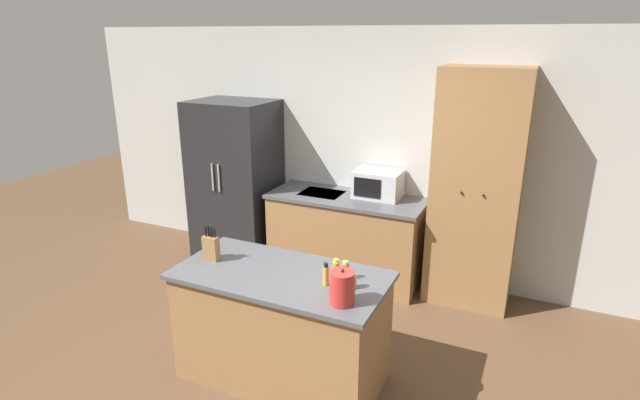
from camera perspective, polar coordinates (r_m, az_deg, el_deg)
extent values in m
plane|color=brown|center=(3.99, -6.57, -20.88)|extent=(14.00, 14.00, 0.00)
cube|color=#B2B2AD|center=(5.35, 5.94, 5.16)|extent=(7.20, 0.06, 2.60)
cube|color=black|center=(5.76, -9.59, 2.05)|extent=(0.90, 0.71, 1.84)
cylinder|color=silver|center=(5.46, -12.18, 2.57)|extent=(0.02, 0.02, 0.30)
cylinder|color=silver|center=(5.41, -11.50, 2.47)|extent=(0.02, 0.02, 0.30)
cube|color=olive|center=(5.35, 3.00, -4.44)|extent=(1.60, 0.64, 0.88)
cube|color=#4C4C51|center=(5.19, 3.08, 0.23)|extent=(1.64, 0.68, 0.03)
cube|color=#9EA0A3|center=(5.29, 0.19, 0.76)|extent=(0.44, 0.34, 0.01)
cube|color=olive|center=(4.88, 17.41, 1.02)|extent=(0.79, 0.50, 2.26)
sphere|color=black|center=(4.63, 15.84, 0.83)|extent=(0.02, 0.02, 0.02)
sphere|color=black|center=(4.61, 18.15, 0.52)|extent=(0.02, 0.02, 0.02)
cube|color=olive|center=(3.88, -4.35, -14.40)|extent=(1.49, 0.72, 0.85)
cube|color=#4C4C51|center=(3.66, -4.52, -8.59)|extent=(1.55, 0.78, 0.03)
cube|color=#B2B5B7|center=(5.16, 6.67, 1.84)|extent=(0.47, 0.35, 0.28)
cube|color=black|center=(5.01, 5.41, 1.39)|extent=(0.28, 0.01, 0.20)
cube|color=olive|center=(3.90, -12.35, -5.41)|extent=(0.12, 0.06, 0.19)
cylinder|color=black|center=(3.87, -12.96, -3.50)|extent=(0.02, 0.02, 0.08)
cylinder|color=black|center=(3.86, -12.67, -3.45)|extent=(0.02, 0.02, 0.09)
cylinder|color=black|center=(3.85, -12.42, -3.59)|extent=(0.02, 0.02, 0.07)
cylinder|color=black|center=(3.83, -12.27, -3.56)|extent=(0.02, 0.02, 0.09)
cylinder|color=black|center=(3.83, -11.93, -3.70)|extent=(0.02, 0.02, 0.07)
cylinder|color=#B2281E|center=(3.54, 2.91, -8.17)|extent=(0.05, 0.05, 0.11)
cylinder|color=#E5DB4C|center=(3.51, 2.93, -7.18)|extent=(0.04, 0.04, 0.02)
cylinder|color=gold|center=(3.43, 3.68, -9.34)|extent=(0.06, 0.06, 0.09)
cylinder|color=silver|center=(3.41, 3.70, -8.54)|extent=(0.05, 0.05, 0.02)
cylinder|color=orange|center=(3.58, 1.85, -7.89)|extent=(0.05, 0.05, 0.11)
cylinder|color=#E5DB4C|center=(3.55, 1.86, -6.95)|extent=(0.04, 0.04, 0.02)
cylinder|color=gold|center=(3.45, 0.67, -8.69)|extent=(0.04, 0.04, 0.14)
cylinder|color=black|center=(3.41, 0.68, -7.45)|extent=(0.03, 0.03, 0.03)
cylinder|color=#B2281E|center=(3.37, 2.25, -9.93)|extent=(0.05, 0.05, 0.08)
cylinder|color=silver|center=(3.35, 2.26, -9.19)|extent=(0.04, 0.04, 0.02)
cylinder|color=#B72D28|center=(3.22, 2.53, -9.99)|extent=(0.16, 0.16, 0.22)
sphere|color=#262628|center=(3.16, 2.56, -8.03)|extent=(0.02, 0.02, 0.02)
cylinder|color=red|center=(6.35, -13.86, -3.41)|extent=(0.11, 0.11, 0.43)
cylinder|color=black|center=(6.26, -14.04, -1.26)|extent=(0.05, 0.05, 0.08)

